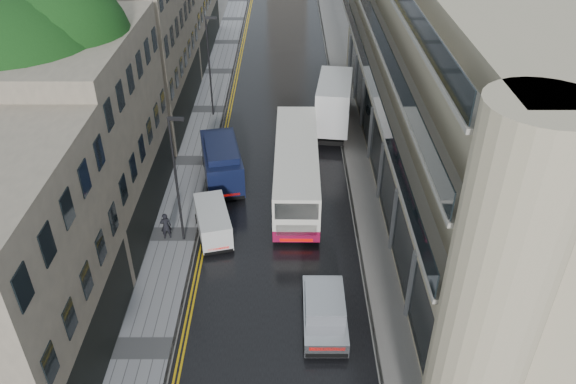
{
  "coord_description": "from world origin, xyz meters",
  "views": [
    {
      "loc": [
        0.6,
        -6.14,
        19.87
      ],
      "look_at": [
        0.62,
        18.0,
        3.8
      ],
      "focal_mm": 35.0,
      "sensor_mm": 36.0,
      "label": 1
    }
  ],
  "objects_px": {
    "silver_hatchback": "(306,336)",
    "white_van": "(202,239)",
    "tree_near": "(34,120)",
    "white_lorry": "(318,112)",
    "lamp_post_far": "(210,68)",
    "cream_bus": "(276,197)",
    "navy_van": "(208,178)",
    "pedestrian": "(166,226)",
    "lamp_post_near": "(177,183)",
    "tree_far": "(109,48)"
  },
  "relations": [
    {
      "from": "silver_hatchback",
      "to": "white_van",
      "type": "distance_m",
      "value": 8.76
    },
    {
      "from": "tree_near",
      "to": "white_lorry",
      "type": "height_order",
      "value": "tree_near"
    },
    {
      "from": "tree_near",
      "to": "lamp_post_far",
      "type": "distance_m",
      "value": 16.69
    },
    {
      "from": "tree_near",
      "to": "silver_hatchback",
      "type": "bearing_deg",
      "value": -33.16
    },
    {
      "from": "tree_near",
      "to": "silver_hatchback",
      "type": "xyz_separation_m",
      "value": [
        13.9,
        -9.09,
        -6.09
      ]
    },
    {
      "from": "cream_bus",
      "to": "lamp_post_far",
      "type": "xyz_separation_m",
      "value": [
        -5.28,
        14.07,
        2.41
      ]
    },
    {
      "from": "white_lorry",
      "to": "navy_van",
      "type": "distance_m",
      "value": 10.73
    },
    {
      "from": "pedestrian",
      "to": "lamp_post_near",
      "type": "height_order",
      "value": "lamp_post_near"
    },
    {
      "from": "white_lorry",
      "to": "white_van",
      "type": "bearing_deg",
      "value": -109.72
    },
    {
      "from": "tree_far",
      "to": "navy_van",
      "type": "bearing_deg",
      "value": -51.59
    },
    {
      "from": "lamp_post_near",
      "to": "lamp_post_far",
      "type": "bearing_deg",
      "value": 96.11
    },
    {
      "from": "silver_hatchback",
      "to": "lamp_post_near",
      "type": "height_order",
      "value": "lamp_post_near"
    },
    {
      "from": "tree_near",
      "to": "tree_far",
      "type": "xyz_separation_m",
      "value": [
        0.3,
        13.0,
        -0.72
      ]
    },
    {
      "from": "tree_far",
      "to": "pedestrian",
      "type": "bearing_deg",
      "value": -67.04
    },
    {
      "from": "tree_near",
      "to": "cream_bus",
      "type": "relative_size",
      "value": 1.2
    },
    {
      "from": "white_van",
      "to": "pedestrian",
      "type": "bearing_deg",
      "value": 139.09
    },
    {
      "from": "tree_far",
      "to": "cream_bus",
      "type": "bearing_deg",
      "value": -45.38
    },
    {
      "from": "tree_far",
      "to": "cream_bus",
      "type": "relative_size",
      "value": 1.08
    },
    {
      "from": "tree_far",
      "to": "white_van",
      "type": "height_order",
      "value": "tree_far"
    },
    {
      "from": "tree_far",
      "to": "navy_van",
      "type": "relative_size",
      "value": 2.21
    },
    {
      "from": "tree_far",
      "to": "tree_near",
      "type": "bearing_deg",
      "value": -91.32
    },
    {
      "from": "white_van",
      "to": "lamp_post_far",
      "type": "xyz_separation_m",
      "value": [
        -1.35,
        17.04,
        3.1
      ]
    },
    {
      "from": "tree_far",
      "to": "white_lorry",
      "type": "distance_m",
      "value": 15.68
    },
    {
      "from": "white_lorry",
      "to": "lamp_post_far",
      "type": "xyz_separation_m",
      "value": [
        -8.18,
        3.75,
        1.91
      ]
    },
    {
      "from": "white_lorry",
      "to": "pedestrian",
      "type": "bearing_deg",
      "value": -118.97
    },
    {
      "from": "cream_bus",
      "to": "lamp_post_near",
      "type": "relative_size",
      "value": 1.53
    },
    {
      "from": "tree_far",
      "to": "cream_bus",
      "type": "distance_m",
      "value": 17.83
    },
    {
      "from": "cream_bus",
      "to": "silver_hatchback",
      "type": "distance_m",
      "value": 9.97
    },
    {
      "from": "cream_bus",
      "to": "navy_van",
      "type": "xyz_separation_m",
      "value": [
        -4.2,
        2.29,
        -0.14
      ]
    },
    {
      "from": "tree_near",
      "to": "navy_van",
      "type": "height_order",
      "value": "tree_near"
    },
    {
      "from": "pedestrian",
      "to": "lamp_post_near",
      "type": "xyz_separation_m",
      "value": [
        0.95,
        -0.12,
        2.96
      ]
    },
    {
      "from": "lamp_post_near",
      "to": "pedestrian",
      "type": "bearing_deg",
      "value": 178.61
    },
    {
      "from": "tree_near",
      "to": "pedestrian",
      "type": "distance_m",
      "value": 8.76
    },
    {
      "from": "silver_hatchback",
      "to": "cream_bus",
      "type": "bearing_deg",
      "value": 99.03
    },
    {
      "from": "pedestrian",
      "to": "white_van",
      "type": "bearing_deg",
      "value": 139.2
    },
    {
      "from": "tree_far",
      "to": "cream_bus",
      "type": "xyz_separation_m",
      "value": [
        12.1,
        -12.26,
        -4.64
      ]
    },
    {
      "from": "lamp_post_far",
      "to": "navy_van",
      "type": "bearing_deg",
      "value": -85.06
    },
    {
      "from": "navy_van",
      "to": "pedestrian",
      "type": "height_order",
      "value": "navy_van"
    },
    {
      "from": "white_lorry",
      "to": "lamp_post_near",
      "type": "relative_size",
      "value": 1.04
    },
    {
      "from": "silver_hatchback",
      "to": "white_lorry",
      "type": "bearing_deg",
      "value": 86.34
    },
    {
      "from": "white_van",
      "to": "navy_van",
      "type": "distance_m",
      "value": 5.3
    },
    {
      "from": "tree_far",
      "to": "lamp_post_far",
      "type": "height_order",
      "value": "tree_far"
    },
    {
      "from": "cream_bus",
      "to": "silver_hatchback",
      "type": "relative_size",
      "value": 2.58
    },
    {
      "from": "pedestrian",
      "to": "tree_near",
      "type": "bearing_deg",
      "value": -24.24
    },
    {
      "from": "white_lorry",
      "to": "pedestrian",
      "type": "xyz_separation_m",
      "value": [
        -9.01,
        -12.19,
        -1.15
      ]
    },
    {
      "from": "white_van",
      "to": "lamp_post_near",
      "type": "relative_size",
      "value": 0.52
    },
    {
      "from": "tree_near",
      "to": "lamp_post_far",
      "type": "relative_size",
      "value": 1.79
    },
    {
      "from": "white_lorry",
      "to": "silver_hatchback",
      "type": "bearing_deg",
      "value": -86.45
    },
    {
      "from": "pedestrian",
      "to": "navy_van",
      "type": "bearing_deg",
      "value": -128.72
    },
    {
      "from": "tree_near",
      "to": "navy_van",
      "type": "bearing_deg",
      "value": 20.32
    }
  ]
}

